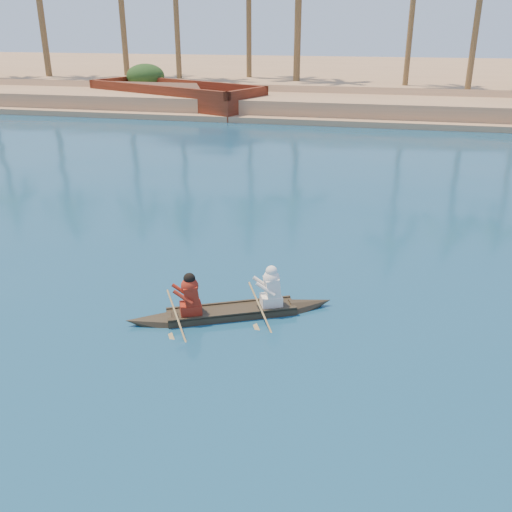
# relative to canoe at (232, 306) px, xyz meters

# --- Properties ---
(ground) EXTENTS (160.00, 160.00, 0.00)m
(ground) POSITION_rel_canoe_xyz_m (-0.10, 3.02, -0.25)
(ground) COLOR navy
(ground) RESTS_ON ground
(sandy_embankment) EXTENTS (150.00, 51.00, 1.50)m
(sandy_embankment) POSITION_rel_canoe_xyz_m (-0.10, 49.91, 0.28)
(sandy_embankment) COLOR tan
(sandy_embankment) RESTS_ON ground
(shrub_cluster) EXTENTS (100.00, 6.00, 2.40)m
(shrub_cluster) POSITION_rel_canoe_xyz_m (-0.10, 34.52, 0.95)
(shrub_cluster) COLOR #193513
(shrub_cluster) RESTS_ON ground
(canoe) EXTENTS (4.52, 2.53, 1.29)m
(canoe) POSITION_rel_canoe_xyz_m (0.00, 0.00, 0.00)
(canoe) COLOR #2F261A
(canoe) RESTS_ON ground
(barge_mid) EXTENTS (14.21, 9.60, 2.26)m
(barge_mid) POSITION_rel_canoe_xyz_m (-12.10, 29.79, 0.54)
(barge_mid) COLOR maroon
(barge_mid) RESTS_ON ground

